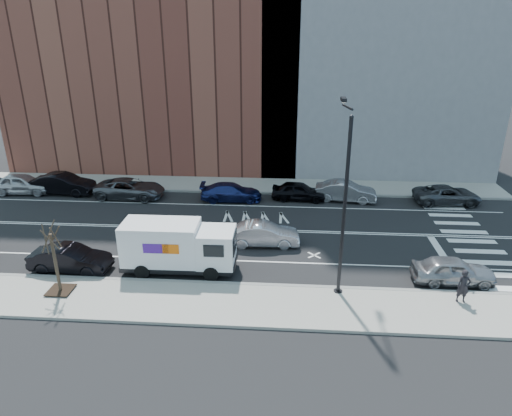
# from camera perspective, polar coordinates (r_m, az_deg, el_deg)

# --- Properties ---
(ground) EXTENTS (120.00, 120.00, 0.00)m
(ground) POSITION_cam_1_polar(r_m,az_deg,el_deg) (30.53, -4.33, -2.64)
(ground) COLOR black
(ground) RESTS_ON ground
(sidewalk_near) EXTENTS (44.00, 3.60, 0.15)m
(sidewalk_near) POSITION_cam_1_polar(r_m,az_deg,el_deg) (22.91, -7.51, -11.64)
(sidewalk_near) COLOR gray
(sidewalk_near) RESTS_ON ground
(sidewalk_far) EXTENTS (44.00, 3.60, 0.15)m
(sidewalk_far) POSITION_cam_1_polar(r_m,az_deg,el_deg) (38.61, -2.49, 2.89)
(sidewalk_far) COLOR gray
(sidewalk_far) RESTS_ON ground
(curb_near) EXTENTS (44.00, 0.25, 0.17)m
(curb_near) POSITION_cam_1_polar(r_m,az_deg,el_deg) (24.39, -6.69, -9.30)
(curb_near) COLOR gray
(curb_near) RESTS_ON ground
(curb_far) EXTENTS (44.00, 0.25, 0.17)m
(curb_far) POSITION_cam_1_polar(r_m,az_deg,el_deg) (36.92, -2.80, 2.00)
(curb_far) COLOR gray
(curb_far) RESTS_ON ground
(crosswalk) EXTENTS (3.00, 14.00, 0.01)m
(crosswalk) POSITION_cam_1_polar(r_m,az_deg,el_deg) (32.42, 24.95, -3.24)
(crosswalk) COLOR white
(crosswalk) RESTS_ON ground
(road_markings) EXTENTS (40.00, 8.60, 0.01)m
(road_markings) POSITION_cam_1_polar(r_m,az_deg,el_deg) (30.53, -4.33, -2.63)
(road_markings) COLOR white
(road_markings) RESTS_ON ground
(bldg_brick) EXTENTS (26.00, 10.00, 22.00)m
(bldg_brick) POSITION_cam_1_polar(r_m,az_deg,el_deg) (44.79, -12.52, 19.34)
(bldg_brick) COLOR brown
(bldg_brick) RESTS_ON ground
(bldg_concrete) EXTENTS (20.00, 10.00, 26.00)m
(bldg_concrete) POSITION_cam_1_polar(r_m,az_deg,el_deg) (43.73, 15.39, 21.68)
(bldg_concrete) COLOR slate
(bldg_concrete) RESTS_ON ground
(streetlight) EXTENTS (0.44, 4.02, 9.34)m
(streetlight) POSITION_cam_1_polar(r_m,az_deg,el_deg) (22.06, 10.93, 1.39)
(streetlight) COLOR black
(streetlight) RESTS_ON ground
(street_tree) EXTENTS (1.20, 1.20, 3.75)m
(street_tree) POSITION_cam_1_polar(r_m,az_deg,el_deg) (24.82, -23.66, -6.96)
(street_tree) COLOR black
(street_tree) RESTS_ON ground
(fedex_van) EXTENTS (6.22, 2.26, 2.83)m
(fedex_van) POSITION_cam_1_polar(r_m,az_deg,el_deg) (25.23, -9.74, -4.72)
(fedex_van) COLOR black
(fedex_van) RESTS_ON ground
(far_parked_a) EXTENTS (4.82, 2.10, 1.62)m
(far_parked_a) POSITION_cam_1_polar(r_m,az_deg,el_deg) (41.15, -27.17, 2.72)
(far_parked_a) COLOR #B5B5BA
(far_parked_a) RESTS_ON ground
(far_parked_b) EXTENTS (5.10, 2.04, 1.65)m
(far_parked_b) POSITION_cam_1_polar(r_m,az_deg,el_deg) (39.66, -22.94, 2.79)
(far_parked_b) COLOR black
(far_parked_b) RESTS_ON ground
(far_parked_c) EXTENTS (5.46, 2.66, 1.50)m
(far_parked_c) POSITION_cam_1_polar(r_m,az_deg,el_deg) (37.07, -15.49, 2.37)
(far_parked_c) COLOR #4E5056
(far_parked_c) RESTS_ON ground
(far_parked_d) EXTENTS (4.81, 2.19, 1.36)m
(far_parked_d) POSITION_cam_1_polar(r_m,az_deg,el_deg) (35.21, -3.12, 2.01)
(far_parked_d) COLOR navy
(far_parked_d) RESTS_ON ground
(far_parked_e) EXTENTS (4.26, 1.91, 1.42)m
(far_parked_e) POSITION_cam_1_polar(r_m,az_deg,el_deg) (35.43, 5.39, 2.12)
(far_parked_e) COLOR black
(far_parked_e) RESTS_ON ground
(far_parked_f) EXTENTS (4.79, 2.14, 1.53)m
(far_parked_f) POSITION_cam_1_polar(r_m,az_deg,el_deg) (35.74, 11.14, 2.06)
(far_parked_f) COLOR #98989C
(far_parked_f) RESTS_ON ground
(far_parked_g) EXTENTS (5.09, 2.60, 1.38)m
(far_parked_g) POSITION_cam_1_polar(r_m,az_deg,el_deg) (37.47, 22.78, 1.53)
(far_parked_g) COLOR #414448
(far_parked_g) RESTS_ON ground
(driving_sedan) EXTENTS (4.43, 1.75, 1.44)m
(driving_sedan) POSITION_cam_1_polar(r_m,az_deg,el_deg) (28.05, 0.96, -3.28)
(driving_sedan) COLOR silver
(driving_sedan) RESTS_ON ground
(near_parked_rear_a) EXTENTS (4.46, 1.69, 1.45)m
(near_parked_rear_a) POSITION_cam_1_polar(r_m,az_deg,el_deg) (27.19, -22.20, -5.89)
(near_parked_rear_a) COLOR black
(near_parked_rear_a) RESTS_ON ground
(near_parked_front) EXTENTS (4.26, 1.79, 1.44)m
(near_parked_front) POSITION_cam_1_polar(r_m,az_deg,el_deg) (26.21, 23.43, -7.18)
(near_parked_front) COLOR #9C9DA1
(near_parked_front) RESTS_ON ground
(pedestrian) EXTENTS (0.63, 0.42, 1.71)m
(pedestrian) POSITION_cam_1_polar(r_m,az_deg,el_deg) (24.34, 24.49, -8.90)
(pedestrian) COLOR black
(pedestrian) RESTS_ON sidewalk_near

